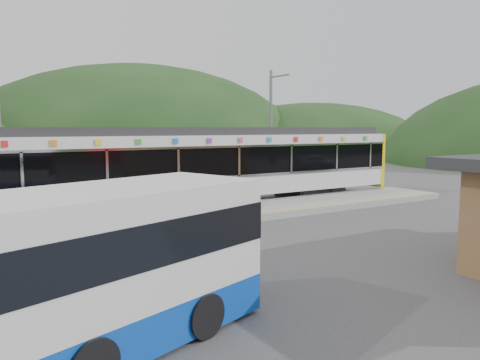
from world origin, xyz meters
TOP-DOWN VIEW (x-y plane):
  - ground at (0.00, 0.00)m, footprint 120.00×120.00m
  - hills at (6.19, 5.29)m, footprint 146.00×149.00m
  - platform at (0.00, 3.30)m, footprint 26.00×3.20m
  - yellow_line at (0.00, 2.00)m, footprint 26.00×0.10m
  - train at (1.81, 6.00)m, footprint 20.44×3.01m
  - catenary_mast_east at (7.00, 8.56)m, footprint 0.18×1.80m

SIDE VIEW (x-z plane):
  - ground at x=0.00m, z-range 0.00..0.00m
  - hills at x=6.19m, z-range -13.00..13.00m
  - platform at x=0.00m, z-range 0.00..0.30m
  - yellow_line at x=0.00m, z-range 0.30..0.31m
  - train at x=1.81m, z-range 0.19..3.93m
  - catenary_mast_east at x=7.00m, z-range 0.15..7.15m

